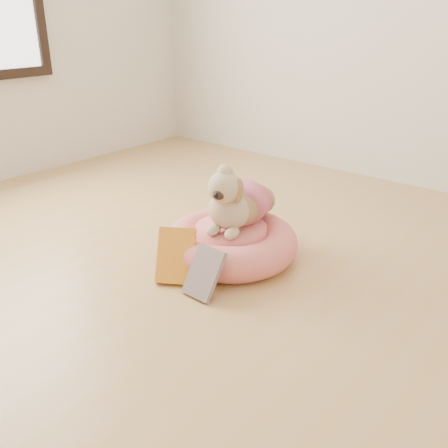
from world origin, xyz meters
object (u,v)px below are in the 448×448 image
Objects in this scene: dog at (237,191)px; book_yellow at (176,256)px; pet_bed at (231,242)px; book_white at (204,273)px.

dog reaches higher than book_yellow.
book_yellow is (-0.05, -0.30, 0.03)m from pet_bed.
pet_bed is at bearing 47.13° from book_yellow.
dog is at bearing 47.05° from book_yellow.
pet_bed is 0.30m from book_yellow.
book_yellow is at bearing 175.94° from book_white.
dog reaches higher than book_white.
pet_bed is at bearing 111.48° from book_white.
book_yellow is 0.17m from book_white.
pet_bed is 0.24m from dog.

